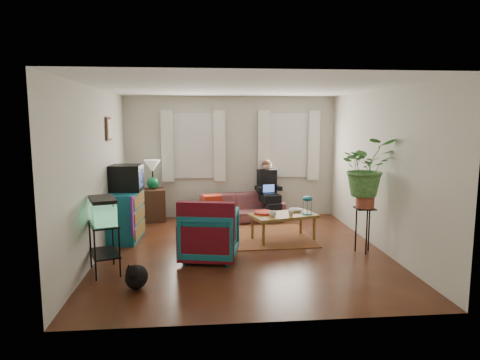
{
  "coord_description": "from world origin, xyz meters",
  "views": [
    {
      "loc": [
        -0.66,
        -6.7,
        2.12
      ],
      "look_at": [
        0.0,
        0.4,
        1.1
      ],
      "focal_mm": 32.0,
      "sensor_mm": 36.0,
      "label": 1
    }
  ],
  "objects": [
    {
      "name": "dresser",
      "position": [
        -1.99,
        0.82,
        0.43
      ],
      "size": [
        0.54,
        0.98,
        0.86
      ],
      "primitive_type": "cube",
      "rotation": [
        0.0,
        0.0,
        -0.06
      ],
      "color": "#125B6D",
      "rests_on": "floor"
    },
    {
      "name": "aquarium_stand",
      "position": [
        -2.0,
        -0.83,
        0.35
      ],
      "size": [
        0.54,
        0.71,
        0.7
      ],
      "primitive_type": "cube",
      "rotation": [
        0.0,
        0.0,
        0.35
      ],
      "color": "black",
      "rests_on": "floor"
    },
    {
      "name": "table_lamp",
      "position": [
        -1.65,
        2.2,
        0.97
      ],
      "size": [
        0.4,
        0.4,
        0.62
      ],
      "primitive_type": null,
      "rotation": [
        0.0,
        0.0,
        0.16
      ],
      "color": "white",
      "rests_on": "side_table"
    },
    {
      "name": "cup_b",
      "position": [
        0.88,
        0.37,
        0.51
      ],
      "size": [
        0.13,
        0.13,
        0.1
      ],
      "primitive_type": "imported",
      "rotation": [
        0.0,
        0.0,
        0.29
      ],
      "color": "beige",
      "rests_on": "coffee_table"
    },
    {
      "name": "plant_stand",
      "position": [
        1.92,
        -0.29,
        0.36
      ],
      "size": [
        0.32,
        0.32,
        0.73
      ],
      "primitive_type": "cube",
      "rotation": [
        0.0,
        0.0,
        -0.02
      ],
      "color": "black",
      "rests_on": "floor"
    },
    {
      "name": "seated_person",
      "position": [
        0.77,
        2.19,
        0.57
      ],
      "size": [
        0.58,
        0.67,
        1.14
      ],
      "primitive_type": null,
      "rotation": [
        0.0,
        0.0,
        0.2
      ],
      "color": "black",
      "rests_on": "sofa"
    },
    {
      "name": "cup_a",
      "position": [
        0.56,
        0.36,
        0.51
      ],
      "size": [
        0.16,
        0.16,
        0.1
      ],
      "primitive_type": "imported",
      "rotation": [
        0.0,
        0.0,
        0.29
      ],
      "color": "white",
      "rests_on": "coffee_table"
    },
    {
      "name": "bowl",
      "position": [
        1.04,
        0.72,
        0.49
      ],
      "size": [
        0.27,
        0.27,
        0.06
      ],
      "primitive_type": "imported",
      "rotation": [
        0.0,
        0.0,
        0.29
      ],
      "color": "white",
      "rests_on": "coffee_table"
    },
    {
      "name": "window_right",
      "position": [
        1.25,
        2.48,
        1.55
      ],
      "size": [
        1.08,
        0.04,
        1.38
      ],
      "primitive_type": "cube",
      "color": "white",
      "rests_on": "wall_back"
    },
    {
      "name": "armchair",
      "position": [
        -0.53,
        -0.36,
        0.42
      ],
      "size": [
        0.95,
        0.91,
        0.84
      ],
      "primitive_type": "imported",
      "rotation": [
        0.0,
        0.0,
        2.94
      ],
      "color": "#135374",
      "rests_on": "floor"
    },
    {
      "name": "picture_frame",
      "position": [
        -2.21,
        0.85,
        1.95
      ],
      "size": [
        0.04,
        0.32,
        0.4
      ],
      "primitive_type": "cube",
      "color": "#3D2616",
      "rests_on": "wall_left"
    },
    {
      "name": "crt_tv",
      "position": [
        -1.96,
        0.92,
        1.09
      ],
      "size": [
        0.56,
        0.51,
        0.46
      ],
      "primitive_type": "cube",
      "rotation": [
        0.0,
        0.0,
        -0.06
      ],
      "color": "black",
      "rests_on": "dresser"
    },
    {
      "name": "area_rug",
      "position": [
        0.3,
        0.75,
        0.01
      ],
      "size": [
        2.06,
        1.68,
        0.01
      ],
      "primitive_type": "cube",
      "rotation": [
        0.0,
        0.0,
        0.04
      ],
      "color": "brown",
      "rests_on": "floor"
    },
    {
      "name": "birdcage",
      "position": [
        1.19,
        0.5,
        0.63
      ],
      "size": [
        0.23,
        0.23,
        0.33
      ],
      "primitive_type": null,
      "rotation": [
        0.0,
        0.0,
        0.29
      ],
      "color": "#115B6B",
      "rests_on": "coffee_table"
    },
    {
      "name": "wall_front",
      "position": [
        0.0,
        -2.5,
        1.3
      ],
      "size": [
        4.5,
        0.01,
        2.6
      ],
      "primitive_type": "cube",
      "color": "silver",
      "rests_on": "floor"
    },
    {
      "name": "aquarium",
      "position": [
        -2.0,
        -0.83,
        0.88
      ],
      "size": [
        0.49,
        0.64,
        0.37
      ],
      "primitive_type": "cube",
      "rotation": [
        0.0,
        0.0,
        0.35
      ],
      "color": "#7FD899",
      "rests_on": "aquarium_stand"
    },
    {
      "name": "curtains_right",
      "position": [
        1.25,
        2.4,
        1.55
      ],
      "size": [
        1.36,
        0.06,
        1.5
      ],
      "primitive_type": "cube",
      "color": "white",
      "rests_on": "wall_back"
    },
    {
      "name": "floor",
      "position": [
        0.0,
        0.0,
        0.0
      ],
      "size": [
        4.5,
        5.0,
        0.01
      ],
      "primitive_type": "cube",
      "color": "#4F2B14",
      "rests_on": "ground"
    },
    {
      "name": "curtains_left",
      "position": [
        -0.8,
        2.4,
        1.55
      ],
      "size": [
        1.36,
        0.06,
        1.5
      ],
      "primitive_type": "cube",
      "color": "white",
      "rests_on": "wall_back"
    },
    {
      "name": "ceiling",
      "position": [
        0.0,
        0.0,
        2.6
      ],
      "size": [
        4.5,
        5.0,
        0.01
      ],
      "primitive_type": "cube",
      "color": "white",
      "rests_on": "wall_back"
    },
    {
      "name": "snack_tray",
      "position": [
        0.44,
        0.59,
        0.48
      ],
      "size": [
        0.43,
        0.43,
        0.04
      ],
      "primitive_type": "cylinder",
      "rotation": [
        0.0,
        0.0,
        0.29
      ],
      "color": "#B21414",
      "rests_on": "coffee_table"
    },
    {
      "name": "serape_throw",
      "position": [
        -0.59,
        -0.68,
        0.59
      ],
      "size": [
        0.86,
        0.36,
        0.69
      ],
      "primitive_type": "cube",
      "rotation": [
        0.0,
        0.0,
        -0.2
      ],
      "color": "#9E0A0A",
      "rests_on": "armchair"
    },
    {
      "name": "wall_right",
      "position": [
        2.25,
        0.0,
        1.3
      ],
      "size": [
        0.01,
        5.0,
        2.6
      ],
      "primitive_type": "cube",
      "color": "silver",
      "rests_on": "floor"
    },
    {
      "name": "wall_left",
      "position": [
        -2.25,
        0.0,
        1.3
      ],
      "size": [
        0.01,
        5.0,
        2.6
      ],
      "primitive_type": "cube",
      "color": "silver",
      "rests_on": "floor"
    },
    {
      "name": "black_cat",
      "position": [
        -1.48,
        -1.45,
        0.18
      ],
      "size": [
        0.33,
        0.46,
        0.37
      ],
      "primitive_type": "ellipsoid",
      "rotation": [
        0.0,
        0.0,
        -0.11
      ],
      "color": "black",
      "rests_on": "floor"
    },
    {
      "name": "wall_back",
      "position": [
        0.0,
        2.5,
        1.3
      ],
      "size": [
        4.5,
        0.01,
        2.6
      ],
      "primitive_type": "cube",
      "color": "silver",
      "rests_on": "floor"
    },
    {
      "name": "side_table",
      "position": [
        -1.65,
        2.2,
        0.34
      ],
      "size": [
        0.53,
        0.53,
        0.68
      ],
      "primitive_type": "cube",
      "rotation": [
        0.0,
        0.0,
        0.16
      ],
      "color": "#412D18",
      "rests_on": "floor"
    },
    {
      "name": "window_left",
      "position": [
        -0.8,
        2.48,
        1.55
      ],
      "size": [
        1.08,
        0.04,
        1.38
      ],
      "primitive_type": "cube",
      "color": "white",
      "rests_on": "wall_back"
    },
    {
      "name": "coffee_table",
      "position": [
        0.78,
        0.53,
        0.23
      ],
      "size": [
        1.25,
        0.9,
        0.47
      ],
      "primitive_type": "cube",
      "rotation": [
        0.0,
        0.0,
        0.29
      ],
      "color": "brown",
      "rests_on": "floor"
    },
    {
      "name": "potted_plant",
      "position": [
        1.92,
        -0.29,
        1.23
      ],
      "size": [
        0.85,
        0.74,
        0.93
      ],
      "primitive_type": "imported",
      "rotation": [
        0.0,
        0.0,
        -0.02
      ],
      "color": "#599947",
      "rests_on": "plant_stand"
    },
    {
      "name": "sofa",
      "position": [
        0.1,
        2.05,
        0.37
      ],
      "size": [
        2.02,
        1.11,
        0.75
      ],
      "primitive_type": "imported",
      "rotation": [
        0.0,
        0.0,
        0.2
      ],
      "color": "brown",
      "rests_on": "floor"
    }
  ]
}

